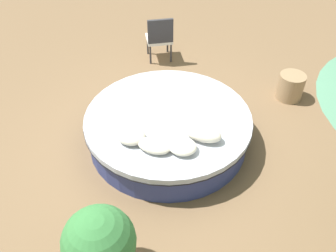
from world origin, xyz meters
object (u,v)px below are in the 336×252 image
at_px(throw_pillow_2, 182,146).
at_px(throw_pillow_3, 203,133).
at_px(throw_pillow_0, 131,136).
at_px(planter, 100,246).
at_px(throw_pillow_1, 154,146).
at_px(side_table, 291,86).
at_px(round_bed, 168,128).
at_px(patio_chair, 160,36).

height_order(throw_pillow_2, throw_pillow_3, throw_pillow_3).
xyz_separation_m(throw_pillow_0, planter, (0.44, -1.68, 0.00)).
bearing_deg(throw_pillow_1, side_table, 59.54).
relative_size(round_bed, throw_pillow_3, 4.92).
height_order(throw_pillow_0, planter, planter).
bearing_deg(throw_pillow_1, throw_pillow_0, 171.48).
bearing_deg(throw_pillow_0, patio_chair, 105.12).
distance_m(throw_pillow_0, side_table, 3.30).
bearing_deg(round_bed, planter, -86.21).
xyz_separation_m(round_bed, side_table, (1.67, 1.94, -0.02)).
bearing_deg(planter, round_bed, 93.79).
bearing_deg(throw_pillow_2, patio_chair, 118.05).
height_order(throw_pillow_1, throw_pillow_2, throw_pillow_2).
relative_size(throw_pillow_1, throw_pillow_3, 0.91).
relative_size(throw_pillow_0, throw_pillow_3, 0.79).
bearing_deg(planter, patio_chair, 105.03).
xyz_separation_m(throw_pillow_1, patio_chair, (-1.19, 3.04, -0.03)).
relative_size(patio_chair, planter, 0.91).
bearing_deg(round_bed, throw_pillow_2, -53.65).
distance_m(planter, side_table, 4.58).
distance_m(throw_pillow_2, throw_pillow_3, 0.38).
relative_size(throw_pillow_1, throw_pillow_2, 1.19).
height_order(round_bed, throw_pillow_2, throw_pillow_2).
distance_m(round_bed, side_table, 2.56).
bearing_deg(throw_pillow_2, side_table, 64.66).
height_order(round_bed, planter, planter).
height_order(throw_pillow_1, side_table, throw_pillow_1).
bearing_deg(throw_pillow_2, planter, -99.81).
xyz_separation_m(throw_pillow_3, patio_chair, (-1.75, 2.59, -0.07)).
relative_size(round_bed, throw_pillow_1, 5.42).
xyz_separation_m(round_bed, planter, (0.16, -2.37, 0.34)).
distance_m(throw_pillow_2, planter, 1.77).
bearing_deg(planter, throw_pillow_2, 80.19).
bearing_deg(patio_chair, round_bed, -96.30).
xyz_separation_m(round_bed, patio_chair, (-1.09, 2.29, 0.29)).
relative_size(throw_pillow_0, throw_pillow_1, 0.87).
bearing_deg(throw_pillow_1, round_bed, 96.91).
height_order(planter, side_table, planter).
relative_size(throw_pillow_2, throw_pillow_3, 0.77).
relative_size(throw_pillow_1, planter, 0.45).
bearing_deg(patio_chair, planter, -106.80).
bearing_deg(throw_pillow_1, planter, -87.66).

